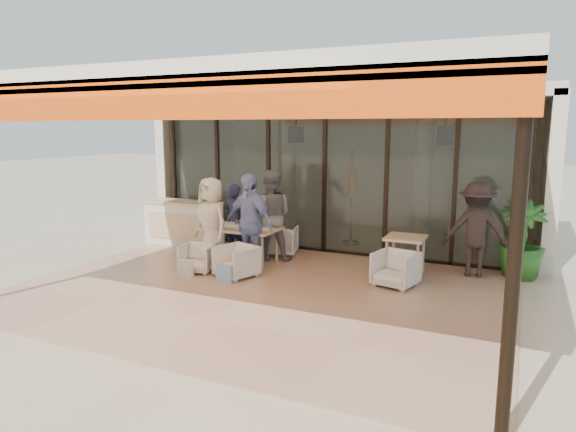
# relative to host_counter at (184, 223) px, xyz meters

# --- Properties ---
(ground) EXTENTS (70.00, 70.00, 0.00)m
(ground) POSITION_rel_host_counter_xyz_m (3.22, -2.30, -0.53)
(ground) COLOR #C6B293
(ground) RESTS_ON ground
(terrace_floor) EXTENTS (8.00, 6.00, 0.01)m
(terrace_floor) POSITION_rel_host_counter_xyz_m (3.22, -2.30, -0.53)
(terrace_floor) COLOR tan
(terrace_floor) RESTS_ON ground
(terrace_structure) EXTENTS (8.00, 6.00, 3.40)m
(terrace_structure) POSITION_rel_host_counter_xyz_m (3.22, -2.56, 2.72)
(terrace_structure) COLOR silver
(terrace_structure) RESTS_ON ground
(glass_storefront) EXTENTS (8.08, 0.10, 3.20)m
(glass_storefront) POSITION_rel_host_counter_xyz_m (3.22, 0.70, 1.07)
(glass_storefront) COLOR #9EADA3
(glass_storefront) RESTS_ON ground
(interior_block) EXTENTS (9.05, 3.62, 3.52)m
(interior_block) POSITION_rel_host_counter_xyz_m (3.23, 3.02, 1.70)
(interior_block) COLOR silver
(interior_block) RESTS_ON ground
(host_counter) EXTENTS (1.85, 0.65, 1.04)m
(host_counter) POSITION_rel_host_counter_xyz_m (0.00, 0.00, 0.00)
(host_counter) COLOR silver
(host_counter) RESTS_ON ground
(dining_table) EXTENTS (1.50, 0.90, 0.93)m
(dining_table) POSITION_rel_host_counter_xyz_m (2.04, -0.84, 0.16)
(dining_table) COLOR #E3B78B
(dining_table) RESTS_ON ground
(chair_far_left) EXTENTS (0.71, 0.68, 0.61)m
(chair_far_left) POSITION_rel_host_counter_xyz_m (1.62, 0.11, -0.23)
(chair_far_left) COLOR silver
(chair_far_left) RESTS_ON ground
(chair_far_right) EXTENTS (0.81, 0.78, 0.69)m
(chair_far_right) POSITION_rel_host_counter_xyz_m (2.46, 0.11, -0.19)
(chair_far_right) COLOR silver
(chair_far_right) RESTS_ON ground
(chair_near_left) EXTENTS (0.69, 0.66, 0.60)m
(chair_near_left) POSITION_rel_host_counter_xyz_m (1.62, -1.79, -0.23)
(chair_near_left) COLOR silver
(chair_near_left) RESTS_ON ground
(chair_near_right) EXTENTS (0.82, 0.79, 0.67)m
(chair_near_right) POSITION_rel_host_counter_xyz_m (2.46, -1.79, -0.20)
(chair_near_right) COLOR silver
(chair_near_right) RESTS_ON ground
(diner_navy) EXTENTS (0.63, 0.48, 1.56)m
(diner_navy) POSITION_rel_host_counter_xyz_m (1.62, -0.39, 0.25)
(diner_navy) COLOR #191F38
(diner_navy) RESTS_ON ground
(diner_grey) EXTENTS (1.10, 0.98, 1.87)m
(diner_grey) POSITION_rel_host_counter_xyz_m (2.46, -0.39, 0.41)
(diner_grey) COLOR #5E5E63
(diner_grey) RESTS_ON ground
(diner_cream) EXTENTS (1.01, 0.84, 1.77)m
(diner_cream) POSITION_rel_host_counter_xyz_m (1.62, -1.29, 0.35)
(diner_cream) COLOR beige
(diner_cream) RESTS_ON ground
(diner_periwinkle) EXTENTS (1.18, 0.70, 1.88)m
(diner_periwinkle) POSITION_rel_host_counter_xyz_m (2.46, -1.29, 0.41)
(diner_periwinkle) COLOR #727BBE
(diner_periwinkle) RESTS_ON ground
(tote_bag_cream) EXTENTS (0.30, 0.10, 0.34)m
(tote_bag_cream) POSITION_rel_host_counter_xyz_m (1.62, -2.19, -0.36)
(tote_bag_cream) COLOR silver
(tote_bag_cream) RESTS_ON ground
(tote_bag_blue) EXTENTS (0.30, 0.10, 0.34)m
(tote_bag_blue) POSITION_rel_host_counter_xyz_m (2.46, -2.19, -0.36)
(tote_bag_blue) COLOR #99BFD8
(tote_bag_blue) RESTS_ON ground
(side_table) EXTENTS (0.70, 0.70, 0.74)m
(side_table) POSITION_rel_host_counter_xyz_m (5.23, -0.36, 0.11)
(side_table) COLOR #E3B78B
(side_table) RESTS_ON ground
(side_chair) EXTENTS (0.79, 0.76, 0.69)m
(side_chair) POSITION_rel_host_counter_xyz_m (5.23, -1.11, -0.19)
(side_chair) COLOR silver
(side_chair) RESTS_ON ground
(standing_woman) EXTENTS (1.21, 0.79, 1.76)m
(standing_woman) POSITION_rel_host_counter_xyz_m (6.40, 0.10, 0.35)
(standing_woman) COLOR black
(standing_woman) RESTS_ON ground
(potted_palm) EXTENTS (0.98, 0.98, 1.43)m
(potted_palm) POSITION_rel_host_counter_xyz_m (7.17, 0.38, 0.18)
(potted_palm) COLOR #1E5919
(potted_palm) RESTS_ON ground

